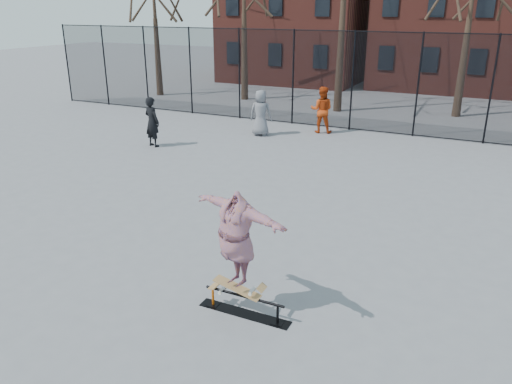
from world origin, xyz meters
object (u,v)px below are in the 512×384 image
at_px(skate_rail, 244,307).
at_px(bystander_black, 152,122).
at_px(skater, 237,244).
at_px(bystander_red, 322,110).
at_px(skateboard, 237,291).
at_px(bystander_grey, 261,113).

distance_m(skate_rail, bystander_black, 11.40).
xyz_separation_m(skater, bystander_red, (-2.91, 12.89, -0.35)).
xyz_separation_m(skate_rail, skater, (-0.13, 0.00, 1.14)).
bearing_deg(skateboard, skater, 135.00).
height_order(skate_rail, bystander_black, bystander_black).
xyz_separation_m(skate_rail, bystander_grey, (-5.06, 11.37, 0.77)).
bearing_deg(bystander_red, bystander_grey, 24.00).
height_order(skateboard, bystander_red, bystander_red).
bearing_deg(bystander_grey, bystander_black, 37.13).
height_order(bystander_black, bystander_red, bystander_red).
xyz_separation_m(skater, bystander_grey, (-4.93, 11.37, -0.37)).
height_order(skater, bystander_black, skater).
height_order(bystander_grey, bystander_red, bystander_red).
bearing_deg(skateboard, bystander_red, 102.72).
xyz_separation_m(skate_rail, skateboard, (-0.13, 0.00, 0.28)).
height_order(skate_rail, skateboard, skateboard).
bearing_deg(skate_rail, skater, 180.00).
height_order(skater, bystander_red, skater).
bearing_deg(bystander_red, skater, 89.82).
bearing_deg(skate_rail, bystander_grey, 114.01).
bearing_deg(bystander_grey, skateboard, 102.25).
distance_m(skateboard, skater, 0.86).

